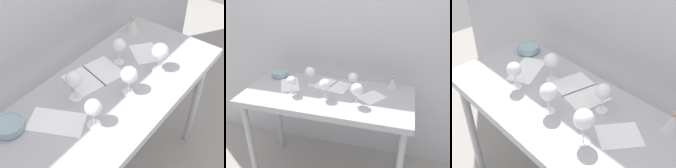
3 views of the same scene
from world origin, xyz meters
The scene contains 11 objects.
steel_counter centered at (0.00, -0.01, 0.79)m, with size 1.40×0.65×0.90m.
wine_glass_near_left centered at (-0.27, -0.10, 1.02)m, with size 0.08×0.08×0.16m.
wine_glass_near_right centered at (0.27, -0.12, 1.03)m, with size 0.09×0.09×0.18m.
wine_glass_far_left centered at (-0.19, 0.10, 1.03)m, with size 0.09×0.09×0.17m.
wine_glass_far_right centered at (0.19, 0.10, 1.02)m, with size 0.08×0.08×0.16m.
wine_glass_near_center centered at (0.01, -0.10, 1.02)m, with size 0.09×0.09×0.17m.
open_notebook centered at (0.00, 0.14, 0.90)m, with size 0.35×0.28×0.01m.
tasting_sheet_upper centered at (0.36, 0.03, 0.90)m, with size 0.16×0.20×0.00m, color white.
tasting_sheet_lower centered at (-0.37, 0.06, 0.90)m, with size 0.15×0.27×0.00m, color white.
tasting_bowl centered at (-0.54, 0.20, 0.93)m, with size 0.15×0.15×0.05m.
decanter_funnel centered at (0.51, 0.23, 0.95)m, with size 0.11×0.11×0.14m.
Camera 1 is at (-0.99, -0.77, 2.05)m, focal length 50.17 mm.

